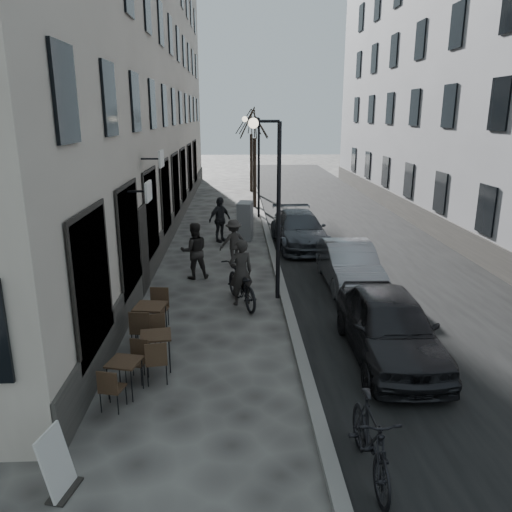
{
  "coord_description": "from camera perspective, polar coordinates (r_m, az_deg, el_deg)",
  "views": [
    {
      "loc": [
        -1.19,
        -7.68,
        5.17
      ],
      "look_at": [
        -0.7,
        4.17,
        1.8
      ],
      "focal_mm": 35.0,
      "sensor_mm": 36.0,
      "label": 1
    }
  ],
  "objects": [
    {
      "name": "kerb",
      "position": [
        24.27,
        1.0,
        3.71
      ],
      "size": [
        0.25,
        60.0,
        0.12
      ],
      "primitive_type": "cube",
      "color": "slate",
      "rests_on": "ground"
    },
    {
      "name": "building_left",
      "position": [
        24.82,
        -14.57,
        21.94
      ],
      "size": [
        4.0,
        35.0,
        16.0
      ],
      "primitive_type": "cube",
      "color": "#A19587",
      "rests_on": "ground"
    },
    {
      "name": "car_mid",
      "position": [
        15.72,
        10.59,
        -1.0
      ],
      "size": [
        1.47,
        4.16,
        1.37
      ],
      "primitive_type": "imported",
      "rotation": [
        0.0,
        0.0,
        0.01
      ],
      "color": "gray",
      "rests_on": "ground"
    },
    {
      "name": "cyclist_rider",
      "position": [
        13.89,
        -1.74,
        -1.86
      ],
      "size": [
        0.8,
        0.64,
        1.89
      ],
      "primitive_type": "imported",
      "rotation": [
        0.0,
        0.0,
        3.46
      ],
      "color": "black",
      "rests_on": "ground"
    },
    {
      "name": "bistro_set_a",
      "position": [
        10.04,
        -14.73,
        -12.91
      ],
      "size": [
        0.71,
        1.45,
        0.83
      ],
      "rotation": [
        0.0,
        0.0,
        -0.24
      ],
      "color": "#312315",
      "rests_on": "ground"
    },
    {
      "name": "bistro_set_c",
      "position": [
        12.16,
        -11.94,
        -7.01
      ],
      "size": [
        0.77,
        1.74,
        1.0
      ],
      "rotation": [
        0.0,
        0.0,
        -0.13
      ],
      "color": "#312315",
      "rests_on": "ground"
    },
    {
      "name": "utility_cabinet",
      "position": [
        21.31,
        -1.24,
        4.03
      ],
      "size": [
        0.74,
        1.14,
        1.6
      ],
      "primitive_type": "cube",
      "rotation": [
        0.0,
        0.0,
        -0.15
      ],
      "color": "slate",
      "rests_on": "ground"
    },
    {
      "name": "car_near",
      "position": [
        11.32,
        15.0,
        -7.71
      ],
      "size": [
        1.84,
        4.42,
        1.49
      ],
      "primitive_type": "imported",
      "rotation": [
        0.0,
        0.0,
        -0.02
      ],
      "color": "black",
      "rests_on": "ground"
    },
    {
      "name": "tree_far",
      "position": [
        34.71,
        -0.56,
        15.03
      ],
      "size": [
        2.4,
        2.4,
        5.7
      ],
      "color": "black",
      "rests_on": "ground"
    },
    {
      "name": "bicycle",
      "position": [
        14.0,
        -1.73,
        -3.29
      ],
      "size": [
        1.42,
        2.33,
        1.16
      ],
      "primitive_type": "imported",
      "rotation": [
        0.0,
        0.0,
        3.46
      ],
      "color": "black",
      "rests_on": "ground"
    },
    {
      "name": "pedestrian_far",
      "position": [
        20.93,
        -4.16,
        4.17
      ],
      "size": [
        1.13,
        1.09,
        1.89
      ],
      "primitive_type": "imported",
      "rotation": [
        0.0,
        0.0,
        0.74
      ],
      "color": "black",
      "rests_on": "ground"
    },
    {
      "name": "road",
      "position": [
        24.76,
        9.48,
        3.6
      ],
      "size": [
        7.3,
        60.0,
        0.0
      ],
      "primitive_type": "cube",
      "color": "black",
      "rests_on": "ground"
    },
    {
      "name": "streetlamp_near",
      "position": [
        13.87,
        1.91,
        7.52
      ],
      "size": [
        0.9,
        0.28,
        5.09
      ],
      "color": "black",
      "rests_on": "ground"
    },
    {
      "name": "building_right",
      "position": [
        26.59,
        22.96,
        20.81
      ],
      "size": [
        4.0,
        35.0,
        16.0
      ],
      "primitive_type": "cube",
      "color": "gray",
      "rests_on": "ground"
    },
    {
      "name": "tree_near",
      "position": [
        28.71,
        -0.17,
        14.86
      ],
      "size": [
        2.4,
        2.4,
        5.7
      ],
      "color": "black",
      "rests_on": "ground"
    },
    {
      "name": "pedestrian_near",
      "position": [
        16.25,
        -7.06,
        0.6
      ],
      "size": [
        1.03,
        0.88,
        1.85
      ],
      "primitive_type": "imported",
      "rotation": [
        0.0,
        0.0,
        3.36
      ],
      "color": "black",
      "rests_on": "ground"
    },
    {
      "name": "streetlamp_far",
      "position": [
        25.78,
        -0.07,
        11.4
      ],
      "size": [
        0.9,
        0.28,
        5.09
      ],
      "color": "black",
      "rests_on": "ground"
    },
    {
      "name": "moped",
      "position": [
        7.93,
        12.95,
        -19.78
      ],
      "size": [
        0.58,
        2.02,
        1.21
      ],
      "primitive_type": "imported",
      "rotation": [
        0.0,
        0.0,
        0.0
      ],
      "color": "black",
      "rests_on": "ground"
    },
    {
      "name": "sign_board",
      "position": [
        8.09,
        -21.7,
        -21.63
      ],
      "size": [
        0.45,
        0.61,
        0.98
      ],
      "rotation": [
        0.0,
        0.0,
        -0.22
      ],
      "color": "black",
      "rests_on": "ground"
    },
    {
      "name": "bistro_set_b",
      "position": [
        10.82,
        -11.32,
        -10.23
      ],
      "size": [
        0.72,
        1.59,
        0.91
      ],
      "rotation": [
        0.0,
        0.0,
        0.16
      ],
      "color": "#312315",
      "rests_on": "ground"
    },
    {
      "name": "ground",
      "position": [
        9.34,
        5.64,
        -17.85
      ],
      "size": [
        120.0,
        120.0,
        0.0
      ],
      "primitive_type": "plane",
      "color": "#363331",
      "rests_on": "ground"
    },
    {
      "name": "car_far",
      "position": [
        20.27,
        4.98,
        3.04
      ],
      "size": [
        2.17,
        4.85,
        1.38
      ],
      "primitive_type": "imported",
      "rotation": [
        0.0,
        0.0,
        0.05
      ],
      "color": "#383C42",
      "rests_on": "ground"
    },
    {
      "name": "pedestrian_mid",
      "position": [
        17.83,
        -2.57,
        1.65
      ],
      "size": [
        1.17,
        0.89,
        1.6
      ],
      "primitive_type": "imported",
      "rotation": [
        0.0,
        0.0,
        3.46
      ],
      "color": "#2B2826",
      "rests_on": "ground"
    }
  ]
}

